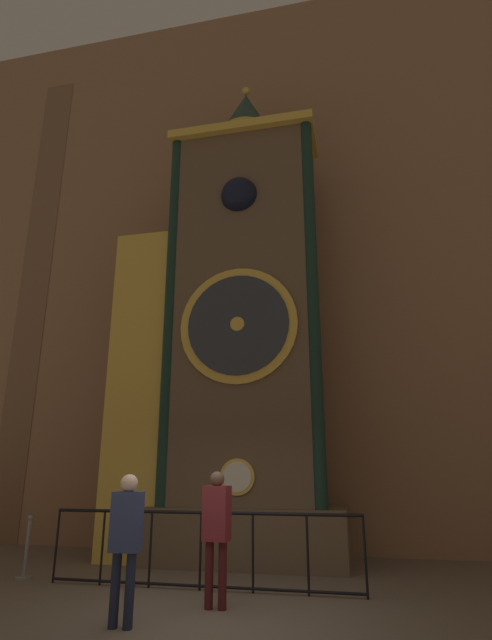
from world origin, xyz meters
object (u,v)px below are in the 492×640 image
visitor_near (126,533)px  visitor_far (217,525)px  stanchion_post (26,558)px  clock_tower (228,331)px

visitor_near → visitor_far: bearing=45.9°
visitor_far → stanchion_post: bearing=169.4°
clock_tower → stanchion_post: bearing=-145.1°
visitor_far → clock_tower: bearing=109.8°
visitor_near → stanchion_post: size_ratio=1.69×
stanchion_post → clock_tower: bearing=34.9°
clock_tower → visitor_near: size_ratio=6.60×
clock_tower → visitor_far: 4.81m
visitor_near → visitor_far: (0.82, 1.01, 0.01)m
clock_tower → stanchion_post: size_ratio=11.18×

